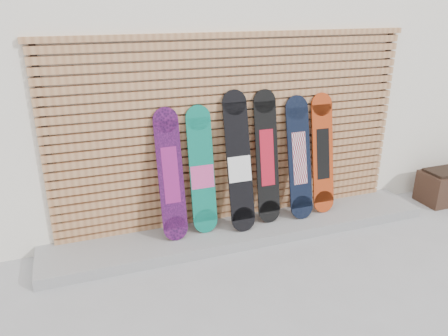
{
  "coord_description": "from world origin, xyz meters",
  "views": [
    {
      "loc": [
        -1.9,
        -3.54,
        2.61
      ],
      "look_at": [
        -0.37,
        0.75,
        0.85
      ],
      "focal_mm": 35.0,
      "sensor_mm": 36.0,
      "label": 1
    }
  ],
  "objects_px": {
    "snowboard_2": "(239,163)",
    "snowboard_3": "(267,158)",
    "snowboard_4": "(299,158)",
    "snowboard_1": "(202,171)",
    "snowboard_5": "(323,154)",
    "snowboard_0": "(171,175)"
  },
  "relations": [
    {
      "from": "snowboard_2",
      "to": "snowboard_3",
      "type": "height_order",
      "value": "snowboard_2"
    },
    {
      "from": "snowboard_2",
      "to": "snowboard_3",
      "type": "distance_m",
      "value": 0.37
    },
    {
      "from": "snowboard_3",
      "to": "snowboard_4",
      "type": "xyz_separation_m",
      "value": [
        0.41,
        -0.03,
        -0.05
      ]
    },
    {
      "from": "snowboard_1",
      "to": "snowboard_3",
      "type": "distance_m",
      "value": 0.79
    },
    {
      "from": "snowboard_2",
      "to": "snowboard_3",
      "type": "bearing_deg",
      "value": 8.01
    },
    {
      "from": "snowboard_3",
      "to": "snowboard_1",
      "type": "bearing_deg",
      "value": 179.29
    },
    {
      "from": "snowboard_1",
      "to": "snowboard_3",
      "type": "xyz_separation_m",
      "value": [
        0.79,
        -0.01,
        0.07
      ]
    },
    {
      "from": "snowboard_2",
      "to": "snowboard_5",
      "type": "bearing_deg",
      "value": 2.98
    },
    {
      "from": "snowboard_0",
      "to": "snowboard_1",
      "type": "distance_m",
      "value": 0.36
    },
    {
      "from": "snowboard_1",
      "to": "snowboard_5",
      "type": "distance_m",
      "value": 1.54
    },
    {
      "from": "snowboard_0",
      "to": "snowboard_4",
      "type": "xyz_separation_m",
      "value": [
        1.56,
        -0.01,
        0.01
      ]
    },
    {
      "from": "snowboard_5",
      "to": "snowboard_3",
      "type": "bearing_deg",
      "value": -179.51
    },
    {
      "from": "snowboard_0",
      "to": "snowboard_5",
      "type": "relative_size",
      "value": 0.99
    },
    {
      "from": "snowboard_3",
      "to": "snowboard_5",
      "type": "bearing_deg",
      "value": 0.49
    },
    {
      "from": "snowboard_5",
      "to": "snowboard_4",
      "type": "bearing_deg",
      "value": -174.55
    },
    {
      "from": "snowboard_5",
      "to": "snowboard_0",
      "type": "bearing_deg",
      "value": -179.35
    },
    {
      "from": "snowboard_1",
      "to": "snowboard_5",
      "type": "height_order",
      "value": "snowboard_5"
    },
    {
      "from": "snowboard_0",
      "to": "snowboard_5",
      "type": "xyz_separation_m",
      "value": [
        1.9,
        0.02,
        0.01
      ]
    },
    {
      "from": "snowboard_0",
      "to": "snowboard_3",
      "type": "height_order",
      "value": "snowboard_3"
    },
    {
      "from": "snowboard_3",
      "to": "snowboard_5",
      "type": "height_order",
      "value": "snowboard_3"
    },
    {
      "from": "snowboard_2",
      "to": "snowboard_3",
      "type": "xyz_separation_m",
      "value": [
        0.37,
        0.05,
        0.0
      ]
    },
    {
      "from": "snowboard_2",
      "to": "snowboard_1",
      "type": "bearing_deg",
      "value": 171.61
    }
  ]
}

